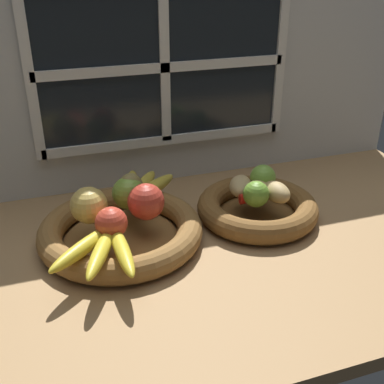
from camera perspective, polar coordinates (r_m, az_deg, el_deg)
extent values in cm
cube|color=#9E774C|center=(109.12, 1.06, -5.22)|extent=(140.00, 90.00, 3.00)
cube|color=silver|center=(124.51, -3.58, 13.37)|extent=(140.00, 3.00, 55.00)
cube|color=black|center=(121.95, -3.39, 14.77)|extent=(64.00, 0.80, 38.00)
cube|color=white|center=(121.38, -3.31, 14.72)|extent=(2.40, 1.20, 38.00)
cube|color=white|center=(121.38, -3.31, 14.72)|extent=(64.00, 1.20, 2.40)
cube|color=white|center=(117.24, -18.94, 12.92)|extent=(2.40, 1.20, 40.40)
cube|color=white|center=(133.31, 10.56, 15.43)|extent=(2.40, 1.20, 40.40)
cube|color=white|center=(126.74, -3.08, 6.29)|extent=(64.00, 1.20, 2.40)
cylinder|color=brown|center=(105.16, -8.46, -5.61)|extent=(24.65, 24.65, 1.00)
torus|color=brown|center=(104.01, -8.54, -4.59)|extent=(35.47, 35.47, 5.40)
cylinder|color=brown|center=(113.97, 7.77, -2.81)|extent=(18.87, 18.87, 1.00)
torus|color=brown|center=(112.90, 7.84, -1.84)|extent=(28.41, 28.41, 5.40)
sphere|color=#7AA338|center=(105.33, -7.62, -0.12)|extent=(7.36, 7.36, 7.36)
sphere|color=#CC422D|center=(95.26, -9.68, -3.68)|extent=(6.51, 6.51, 6.51)
sphere|color=#DBB756|center=(101.18, -12.28, -1.58)|extent=(7.82, 7.82, 7.82)
sphere|color=#B73828|center=(100.49, -5.52, -1.22)|extent=(7.91, 7.91, 7.91)
ellipsoid|color=olive|center=(106.03, -7.38, 0.24)|extent=(8.36, 8.20, 7.88)
ellipsoid|color=gold|center=(92.05, -12.94, -6.53)|extent=(15.31, 14.34, 2.89)
ellipsoid|color=gold|center=(90.42, -10.83, -6.96)|extent=(9.87, 17.74, 2.89)
ellipsoid|color=gold|center=(90.18, -8.43, -6.84)|extent=(3.06, 18.12, 2.89)
sphere|color=brown|center=(97.77, -9.50, -4.04)|extent=(2.60, 2.60, 2.60)
ellipsoid|color=gold|center=(111.47, -4.80, 0.42)|extent=(15.05, 13.32, 3.17)
ellipsoid|color=gold|center=(112.60, -5.99, 0.65)|extent=(11.73, 16.04, 3.17)
ellipsoid|color=gold|center=(113.10, -7.30, 0.69)|extent=(7.29, 17.23, 3.17)
sphere|color=brown|center=(105.55, -7.49, -1.34)|extent=(2.85, 2.85, 2.85)
ellipsoid|color=tan|center=(110.73, 7.99, 0.30)|extent=(7.94, 8.13, 4.02)
ellipsoid|color=tan|center=(111.41, 5.86, 0.71)|extent=(8.39, 9.83, 4.42)
ellipsoid|color=tan|center=(109.54, 10.09, -0.01)|extent=(6.42, 8.60, 4.62)
sphere|color=olive|center=(106.43, 7.70, -0.25)|extent=(5.95, 5.95, 5.95)
sphere|color=#7AAD3D|center=(114.35, 8.51, 1.75)|extent=(6.16, 6.16, 6.16)
cone|color=red|center=(109.23, 8.81, -0.64)|extent=(12.26, 4.10, 2.39)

